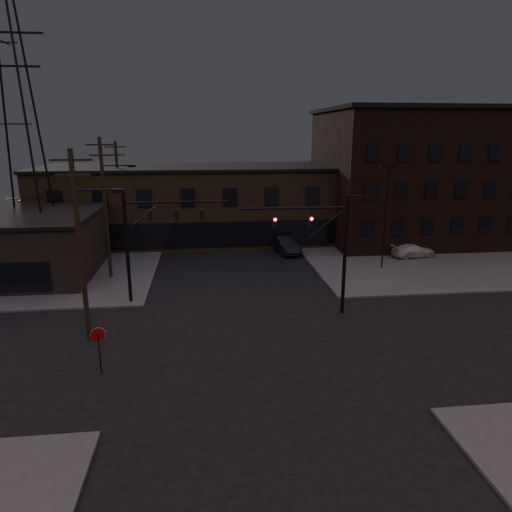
{
  "coord_description": "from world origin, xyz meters",
  "views": [
    {
      "loc": [
        -2.55,
        -23.51,
        11.77
      ],
      "look_at": [
        0.9,
        6.9,
        3.5
      ],
      "focal_mm": 32.0,
      "sensor_mm": 36.0,
      "label": 1
    }
  ],
  "objects_px": {
    "stop_sign": "(98,340)",
    "car_crossing": "(286,245)",
    "traffic_signal_near": "(328,242)",
    "parked_car_lot_a": "(369,241)",
    "parked_car_lot_b": "(413,251)",
    "traffic_signal_far": "(145,234)"
  },
  "relations": [
    {
      "from": "traffic_signal_far",
      "to": "parked_car_lot_a",
      "type": "height_order",
      "value": "traffic_signal_far"
    },
    {
      "from": "traffic_signal_near",
      "to": "car_crossing",
      "type": "bearing_deg",
      "value": 89.5
    },
    {
      "from": "stop_sign",
      "to": "car_crossing",
      "type": "xyz_separation_m",
      "value": [
        13.5,
        22.77,
        -1.01
      ]
    },
    {
      "from": "parked_car_lot_a",
      "to": "stop_sign",
      "type": "bearing_deg",
      "value": 124.04
    },
    {
      "from": "stop_sign",
      "to": "car_crossing",
      "type": "height_order",
      "value": "stop_sign"
    },
    {
      "from": "parked_car_lot_b",
      "to": "stop_sign",
      "type": "bearing_deg",
      "value": 119.08
    },
    {
      "from": "parked_car_lot_a",
      "to": "car_crossing",
      "type": "relative_size",
      "value": 0.93
    },
    {
      "from": "traffic_signal_far",
      "to": "stop_sign",
      "type": "bearing_deg",
      "value": -97.32
    },
    {
      "from": "parked_car_lot_a",
      "to": "parked_car_lot_b",
      "type": "distance_m",
      "value": 4.83
    },
    {
      "from": "traffic_signal_far",
      "to": "car_crossing",
      "type": "bearing_deg",
      "value": 46.3
    },
    {
      "from": "stop_sign",
      "to": "parked_car_lot_a",
      "type": "relative_size",
      "value": 0.52
    },
    {
      "from": "car_crossing",
      "to": "stop_sign",
      "type": "bearing_deg",
      "value": -129.71
    },
    {
      "from": "traffic_signal_near",
      "to": "stop_sign",
      "type": "distance_m",
      "value": 15.17
    },
    {
      "from": "parked_car_lot_b",
      "to": "car_crossing",
      "type": "bearing_deg",
      "value": 65.33
    },
    {
      "from": "traffic_signal_near",
      "to": "stop_sign",
      "type": "xyz_separation_m",
      "value": [
        -13.36,
        -6.49,
        -3.09
      ]
    },
    {
      "from": "parked_car_lot_b",
      "to": "parked_car_lot_a",
      "type": "bearing_deg",
      "value": 33.29
    },
    {
      "from": "parked_car_lot_b",
      "to": "traffic_signal_far",
      "type": "bearing_deg",
      "value": 102.91
    },
    {
      "from": "stop_sign",
      "to": "car_crossing",
      "type": "bearing_deg",
      "value": 59.34
    },
    {
      "from": "traffic_signal_far",
      "to": "parked_car_lot_a",
      "type": "xyz_separation_m",
      "value": [
        20.95,
        12.84,
        -4.06
      ]
    },
    {
      "from": "parked_car_lot_a",
      "to": "parked_car_lot_b",
      "type": "bearing_deg",
      "value": -150.45
    },
    {
      "from": "stop_sign",
      "to": "parked_car_lot_a",
      "type": "xyz_separation_m",
      "value": [
        22.23,
        22.83,
        -0.89
      ]
    },
    {
      "from": "car_crossing",
      "to": "traffic_signal_near",
      "type": "bearing_deg",
      "value": -99.55
    }
  ]
}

